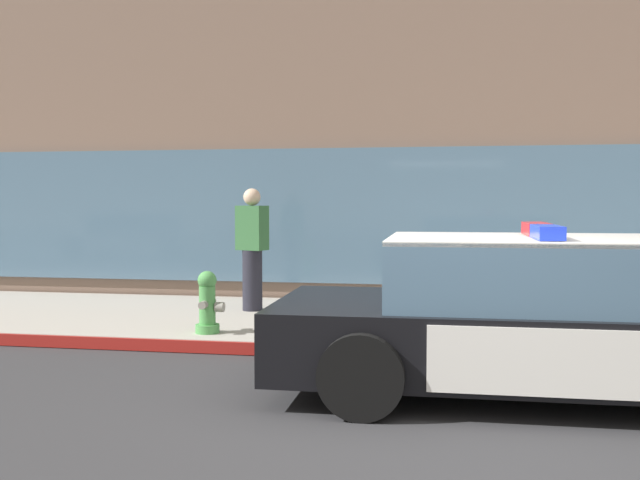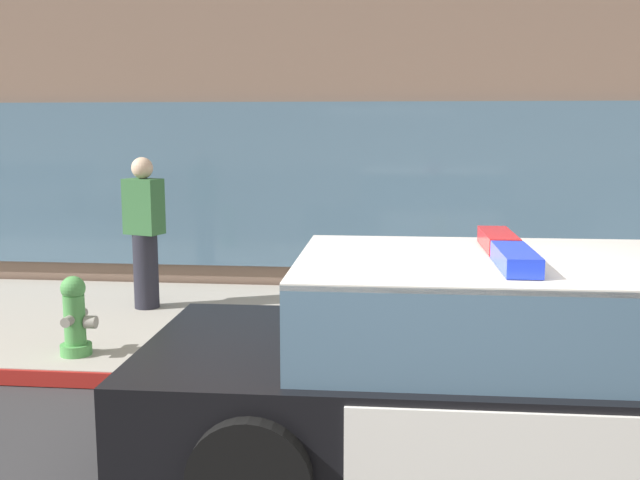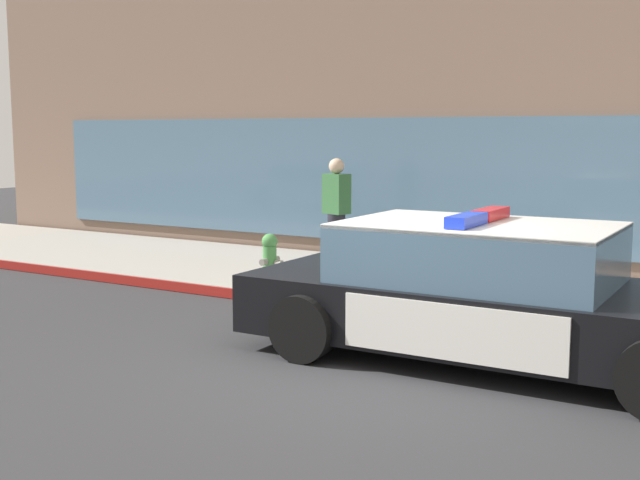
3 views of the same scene
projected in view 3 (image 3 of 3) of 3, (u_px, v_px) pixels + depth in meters
ground at (363, 366)px, 7.92m from camera, size 48.00×48.00×0.00m
sidewalk at (489, 294)px, 11.04m from camera, size 48.00×3.52×0.15m
curb_red_paint at (438, 320)px, 9.53m from camera, size 28.80×0.04×0.14m
police_cruiser at (491, 294)px, 8.01m from camera, size 5.02×2.20×1.49m
fire_hydrant at (270, 260)px, 11.21m from camera, size 0.34×0.39×0.73m
pedestrian_on_sidewalk at (336, 213)px, 12.62m from camera, size 0.46×0.37×1.71m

